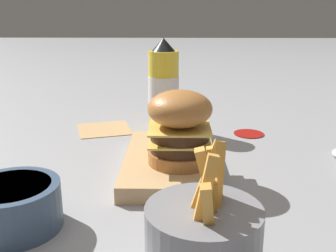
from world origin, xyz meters
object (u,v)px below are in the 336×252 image
burger (177,127)px  serving_board (168,162)px  ketchup_bottle (162,89)px  fries_basket (200,240)px  side_bowl (10,205)px

burger → serving_board: bearing=-155.5°
serving_board → ketchup_bottle: ketchup_bottle is taller
burger → fries_basket: 0.25m
fries_basket → ketchup_bottle: bearing=-173.9°
serving_board → side_bowl: size_ratio=2.21×
side_bowl → fries_basket: bearing=68.6°
side_bowl → serving_board: bearing=134.8°
ketchup_bottle → serving_board: bearing=4.4°
serving_board → burger: 0.08m
burger → side_bowl: 0.26m
ketchup_bottle → fries_basket: ketchup_bottle is taller
ketchup_bottle → fries_basket: 0.51m
burger → ketchup_bottle: 0.26m
serving_board → side_bowl: side_bowl is taller
serving_board → ketchup_bottle: (-0.23, -0.02, 0.08)m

